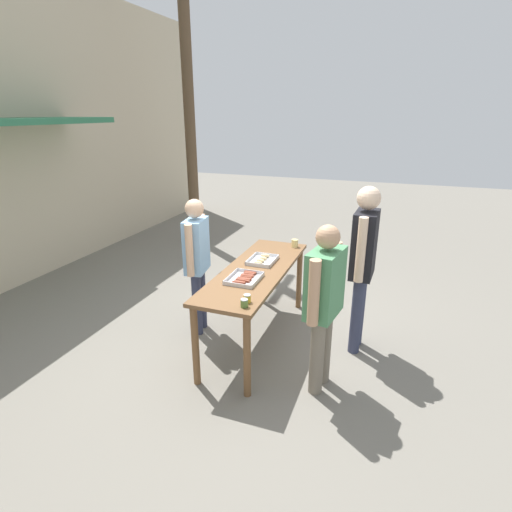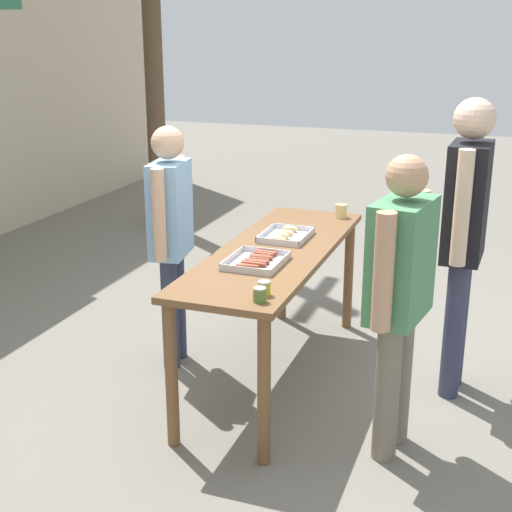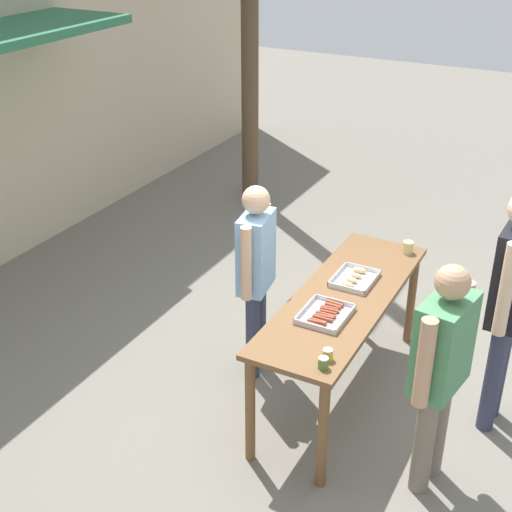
% 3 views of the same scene
% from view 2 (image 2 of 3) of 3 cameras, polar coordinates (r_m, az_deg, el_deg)
% --- Properties ---
extents(ground_plane, '(24.00, 24.00, 0.00)m').
position_cam_2_polar(ground_plane, '(4.80, 1.48, -9.54)').
color(ground_plane, slate).
extents(serving_table, '(2.05, 0.66, 0.89)m').
position_cam_2_polar(serving_table, '(4.50, 1.56, -0.89)').
color(serving_table, brown).
rests_on(serving_table, ground).
extents(food_tray_sausages, '(0.38, 0.31, 0.04)m').
position_cam_2_polar(food_tray_sausages, '(4.16, 0.02, -0.45)').
color(food_tray_sausages, silver).
rests_on(food_tray_sausages, serving_table).
extents(food_tray_buns, '(0.37, 0.29, 0.05)m').
position_cam_2_polar(food_tray_buns, '(4.68, 2.38, 1.65)').
color(food_tray_buns, silver).
rests_on(food_tray_buns, serving_table).
extents(condiment_jar_mustard, '(0.07, 0.07, 0.08)m').
position_cam_2_polar(condiment_jar_mustard, '(3.58, 0.30, -3.11)').
color(condiment_jar_mustard, '#567A38').
rests_on(condiment_jar_mustard, serving_table).
extents(condiment_jar_ketchup, '(0.07, 0.07, 0.08)m').
position_cam_2_polar(condiment_jar_ketchup, '(3.67, 0.65, -2.60)').
color(condiment_jar_ketchup, gold).
rests_on(condiment_jar_ketchup, serving_table).
extents(beer_cup, '(0.09, 0.09, 0.10)m').
position_cam_2_polar(beer_cup, '(5.21, 6.82, 3.60)').
color(beer_cup, '#DBC67A').
rests_on(beer_cup, serving_table).
extents(person_server_behind_table, '(0.53, 0.26, 1.62)m').
position_cam_2_polar(person_server_behind_table, '(4.67, -6.84, 2.42)').
color(person_server_behind_table, '#333851').
rests_on(person_server_behind_table, ground).
extents(person_customer_holding_hotdog, '(0.63, 0.31, 1.62)m').
position_cam_2_polar(person_customer_holding_hotdog, '(3.70, 11.43, -2.22)').
color(person_customer_holding_hotdog, '#756B5B').
rests_on(person_customer_holding_hotdog, ground).
extents(person_customer_with_cup, '(0.59, 0.24, 1.83)m').
position_cam_2_polar(person_customer_with_cup, '(4.41, 16.38, 2.64)').
color(person_customer_with_cup, '#333851').
rests_on(person_customer_with_cup, ground).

